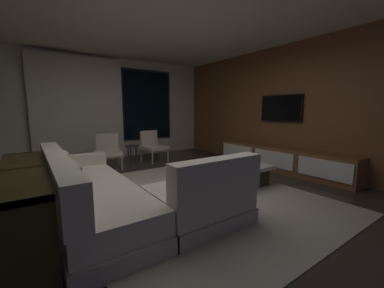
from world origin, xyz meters
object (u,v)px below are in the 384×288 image
at_px(side_stool, 132,149).
at_px(coffee_table, 229,173).
at_px(sectional_couch, 119,196).
at_px(console_table_behind_couch, 24,200).
at_px(accent_chair_near_window, 152,144).
at_px(media_console, 281,160).
at_px(book_stack_on_coffee_table, 231,159).
at_px(mounted_tv, 281,108).
at_px(accent_chair_by_curtain, 108,149).

bearing_deg(side_stool, coffee_table, -71.00).
height_order(sectional_couch, console_table_behind_couch, sectional_couch).
bearing_deg(accent_chair_near_window, console_table_behind_couch, -135.18).
distance_m(side_stool, console_table_behind_couch, 3.38).
distance_m(media_console, console_table_behind_couch, 4.50).
relative_size(book_stack_on_coffee_table, console_table_behind_couch, 0.12).
relative_size(sectional_couch, media_console, 0.81).
bearing_deg(mounted_tv, accent_chair_by_curtain, 144.82).
bearing_deg(accent_chair_by_curtain, coffee_table, -58.80).
relative_size(accent_chair_by_curtain, console_table_behind_couch, 0.37).
xyz_separation_m(sectional_couch, mounted_tv, (3.76, 0.45, 1.06)).
xyz_separation_m(accent_chair_near_window, media_console, (1.80, -2.55, -0.18)).
relative_size(side_stool, console_table_behind_couch, 0.22).
relative_size(coffee_table, accent_chair_near_window, 1.49).
bearing_deg(media_console, accent_chair_by_curtain, 140.82).
bearing_deg(coffee_table, side_stool, 109.00).
distance_m(coffee_table, mounted_tv, 2.06).
distance_m(coffee_table, accent_chair_by_curtain, 2.80).
xyz_separation_m(book_stack_on_coffee_table, media_console, (1.41, -0.09, -0.17)).
bearing_deg(console_table_behind_couch, side_stool, 51.12).
xyz_separation_m(coffee_table, accent_chair_by_curtain, (-1.45, 2.39, 0.25)).
height_order(accent_chair_by_curtain, console_table_behind_couch, accent_chair_by_curtain).
height_order(sectional_couch, mounted_tv, mounted_tv).
bearing_deg(sectional_couch, mounted_tv, 6.86).
bearing_deg(mounted_tv, accent_chair_near_window, 130.18).
height_order(accent_chair_by_curtain, mounted_tv, mounted_tv).
distance_m(coffee_table, book_stack_on_coffee_table, 0.26).
bearing_deg(sectional_couch, coffee_table, 7.77).
bearing_deg(side_stool, sectional_couch, -113.64).
bearing_deg(console_table_behind_couch, sectional_couch, -8.15).
bearing_deg(accent_chair_near_window, book_stack_on_coffee_table, -80.80).
xyz_separation_m(accent_chair_near_window, console_table_behind_couch, (-2.69, -2.67, -0.02)).
bearing_deg(book_stack_on_coffee_table, coffee_table, -148.84).
xyz_separation_m(accent_chair_by_curtain, media_console, (2.96, -2.41, -0.18)).
height_order(book_stack_on_coffee_table, accent_chair_by_curtain, accent_chair_by_curtain).
xyz_separation_m(accent_chair_by_curtain, console_table_behind_couch, (-1.53, -2.54, -0.02)).
distance_m(media_console, mounted_tv, 1.13).
bearing_deg(console_table_behind_couch, accent_chair_near_window, 44.82).
distance_m(side_stool, mounted_tv, 3.58).
height_order(book_stack_on_coffee_table, side_stool, book_stack_on_coffee_table).
height_order(book_stack_on_coffee_table, console_table_behind_couch, console_table_behind_couch).
xyz_separation_m(sectional_couch, coffee_table, (2.06, 0.28, -0.10)).
bearing_deg(sectional_couch, book_stack_on_coffee_table, 9.10).
height_order(coffee_table, book_stack_on_coffee_table, book_stack_on_coffee_table).
xyz_separation_m(accent_chair_near_window, accent_chair_by_curtain, (-1.16, -0.13, 0.00)).
relative_size(book_stack_on_coffee_table, mounted_tv, 0.26).
bearing_deg(sectional_couch, side_stool, 66.36).
xyz_separation_m(coffee_table, side_stool, (-0.85, 2.48, 0.19)).
bearing_deg(accent_chair_near_window, media_console, -54.71).
xyz_separation_m(coffee_table, media_console, (1.52, -0.03, 0.06)).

